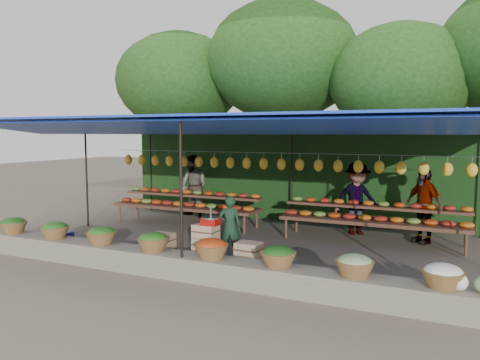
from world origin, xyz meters
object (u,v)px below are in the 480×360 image
at_px(weighing_scale, 211,221).
at_px(blue_crate_front, 56,247).
at_px(crate_counter, 205,248).
at_px(vendor_seated, 230,227).
at_px(blue_crate_back, 63,237).

bearing_deg(weighing_scale, blue_crate_front, -167.43).
bearing_deg(crate_counter, blue_crate_front, -166.89).
distance_m(crate_counter, vendor_seated, 0.73).
xyz_separation_m(crate_counter, blue_crate_back, (-3.79, 0.12, -0.18)).
bearing_deg(weighing_scale, blue_crate_back, 178.19).
relative_size(crate_counter, weighing_scale, 6.62).
bearing_deg(weighing_scale, vendor_seated, 80.25).
distance_m(weighing_scale, blue_crate_front, 3.41).
distance_m(vendor_seated, blue_crate_back, 4.10).
bearing_deg(blue_crate_front, crate_counter, 25.87).
height_order(weighing_scale, blue_crate_front, weighing_scale).
bearing_deg(blue_crate_front, vendor_seated, 34.44).
bearing_deg(blue_crate_back, vendor_seated, 18.90).
xyz_separation_m(vendor_seated, blue_crate_front, (-3.36, -1.34, -0.48)).
relative_size(crate_counter, blue_crate_front, 4.63).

